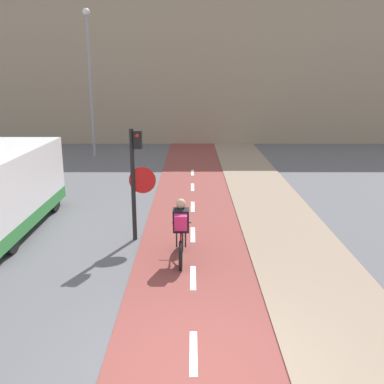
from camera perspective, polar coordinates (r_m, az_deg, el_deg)
The scene contains 7 objects.
ground_plane at distance 6.56m, azimuth 0.11°, elevation -23.32°, with size 120.00×120.00×0.00m, color #5B5B60.
bike_lane at distance 6.56m, azimuth 0.11°, elevation -23.22°, with size 2.66×60.00×0.02m.
sidewalk_strip at distance 7.02m, azimuth 22.90°, elevation -21.47°, with size 2.40×60.00×0.05m.
building_row_background at distance 28.89m, azimuth -0.08°, elevation 16.10°, with size 60.00×5.20×9.02m.
traffic_light_pole at distance 10.68m, azimuth -7.56°, elevation 2.65°, with size 0.67×0.25×2.86m.
street_lamp_far at distance 22.61m, azimuth -13.62°, elevation 15.58°, with size 0.36×0.36×7.22m.
cyclist_near at distance 9.65m, azimuth -1.58°, elevation -5.28°, with size 0.46×1.66×1.46m.
Camera 1 is at (-0.02, -5.13, 4.09)m, focal length 40.00 mm.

